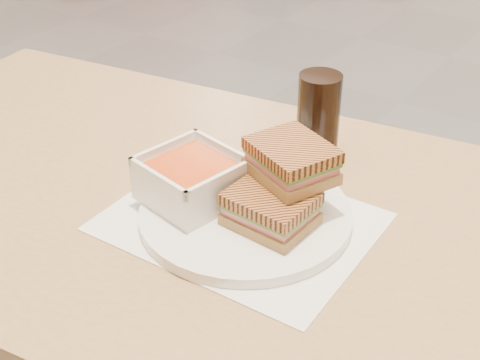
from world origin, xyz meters
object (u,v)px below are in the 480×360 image
Objects in this scene: main_table at (179,253)px; soup_bowl at (192,181)px; panini_lower at (271,209)px; plate at (245,214)px; cola_glass at (318,118)px.

soup_bowl is at bearing -18.00° from main_table.
main_table is 8.84× the size of soup_bowl.
panini_lower is at bearing -1.75° from main_table.
soup_bowl is at bearing -175.47° from panini_lower.
plate is 2.06× the size of cola_glass.
cola_glass is at bearing 59.86° from main_table.
plate reaches higher than main_table.
main_table is at bearing -178.81° from plate.
main_table is 8.96× the size of cola_glass.
cola_glass reaches higher than panini_lower.
soup_bowl reaches higher than main_table.
plate is at bearing -89.11° from cola_glass.
plate is at bearing 12.65° from soup_bowl.
cola_glass is (-0.05, 0.21, 0.03)m from panini_lower.
soup_bowl is (-0.08, -0.02, 0.04)m from plate.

